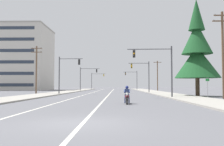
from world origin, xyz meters
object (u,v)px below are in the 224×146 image
(motorcycle_with_rider, at_px, (127,97))
(utility_pole_right_near, at_px, (223,52))
(conifer_tree_right_verge_near, at_px, (197,51))
(traffic_signal_near_right, at_px, (159,63))
(traffic_signal_mid_left, at_px, (86,75))
(utility_pole_left_near, at_px, (36,68))
(utility_pole_right_far, at_px, (157,75))
(street_sign, at_px, (208,85))
(traffic_signal_far_left, at_px, (96,78))
(traffic_signal_mid_right, at_px, (143,72))
(traffic_signal_far_right, at_px, (133,77))
(traffic_signal_near_left, at_px, (66,70))
(apartment_building_far_left_block, at_px, (15,59))

(motorcycle_with_rider, height_order, utility_pole_right_near, utility_pole_right_near)
(conifer_tree_right_verge_near, bearing_deg, traffic_signal_near_right, -144.08)
(traffic_signal_mid_left, bearing_deg, motorcycle_with_rider, -78.89)
(utility_pole_left_near, distance_m, utility_pole_right_far, 35.31)
(traffic_signal_mid_left, distance_m, street_sign, 40.35)
(traffic_signal_far_left, distance_m, utility_pole_right_near, 70.67)
(conifer_tree_right_verge_near, bearing_deg, motorcycle_with_rider, -125.51)
(traffic_signal_mid_right, distance_m, traffic_signal_far_right, 32.98)
(traffic_signal_near_right, height_order, traffic_signal_near_left, same)
(utility_pole_right_far, xyz_separation_m, conifer_tree_right_verge_near, (0.07, -33.90, 1.90))
(utility_pole_left_near, height_order, apartment_building_far_left_block, apartment_building_far_left_block)
(traffic_signal_near_right, relative_size, street_sign, 2.58)
(traffic_signal_near_left, xyz_separation_m, traffic_signal_far_right, (13.58, 41.64, 0.03))
(motorcycle_with_rider, distance_m, street_sign, 14.12)
(conifer_tree_right_verge_near, relative_size, apartment_building_far_left_block, 0.63)
(traffic_signal_near_right, relative_size, utility_pole_right_far, 0.77)
(traffic_signal_far_left, relative_size, utility_pole_left_near, 0.75)
(traffic_signal_mid_right, bearing_deg, conifer_tree_right_verge_near, -69.21)
(traffic_signal_near_left, bearing_deg, traffic_signal_near_right, -39.28)
(traffic_signal_mid_left, height_order, utility_pole_right_far, utility_pole_right_far)
(conifer_tree_right_verge_near, bearing_deg, utility_pole_right_far, 90.12)
(traffic_signal_mid_right, xyz_separation_m, traffic_signal_far_left, (-13.19, 46.18, 0.09))
(traffic_signal_mid_left, relative_size, utility_pole_left_near, 0.75)
(traffic_signal_mid_left, xyz_separation_m, utility_pole_right_near, (19.94, -37.65, 1.12))
(traffic_signal_far_right, bearing_deg, street_sign, -83.92)
(apartment_building_far_left_block, bearing_deg, traffic_signal_far_left, 34.36)
(traffic_signal_far_right, xyz_separation_m, utility_pole_right_far, (5.66, -14.37, 0.18))
(traffic_signal_near_left, distance_m, street_sign, 22.19)
(traffic_signal_mid_left, xyz_separation_m, traffic_signal_far_right, (13.31, 16.95, -0.04))
(traffic_signal_near_left, xyz_separation_m, traffic_signal_mid_left, (0.27, 24.68, 0.07))
(traffic_signal_mid_right, distance_m, traffic_signal_far_left, 48.02)
(utility_pole_left_near, relative_size, street_sign, 3.45)
(traffic_signal_mid_left, height_order, conifer_tree_right_verge_near, conifer_tree_right_verge_near)
(traffic_signal_near_left, bearing_deg, motorcycle_with_rider, -66.16)
(conifer_tree_right_verge_near, bearing_deg, utility_pole_right_near, -81.93)
(conifer_tree_right_verge_near, relative_size, street_sign, 5.59)
(utility_pole_right_far, height_order, apartment_building_far_left_block, apartment_building_far_left_block)
(apartment_building_far_left_block, bearing_deg, street_sign, -48.69)
(traffic_signal_mid_left, bearing_deg, conifer_tree_right_verge_near, -58.70)
(traffic_signal_far_left, bearing_deg, traffic_signal_near_left, -90.33)
(street_sign, bearing_deg, traffic_signal_mid_right, 106.19)
(traffic_signal_mid_right, relative_size, utility_pole_right_far, 0.77)
(utility_pole_left_near, bearing_deg, apartment_building_far_left_block, 117.03)
(traffic_signal_mid_left, relative_size, utility_pole_right_far, 0.77)
(apartment_building_far_left_block, bearing_deg, conifer_tree_right_verge_near, -46.03)
(traffic_signal_far_right, xyz_separation_m, street_sign, (5.59, -52.50, -2.57))
(apartment_building_far_left_block, bearing_deg, utility_pole_right_far, -14.24)
(traffic_signal_mid_right, height_order, conifer_tree_right_verge_near, conifer_tree_right_verge_near)
(traffic_signal_mid_right, xyz_separation_m, street_sign, (5.67, -19.52, -2.55))
(traffic_signal_near_left, height_order, traffic_signal_mid_right, same)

